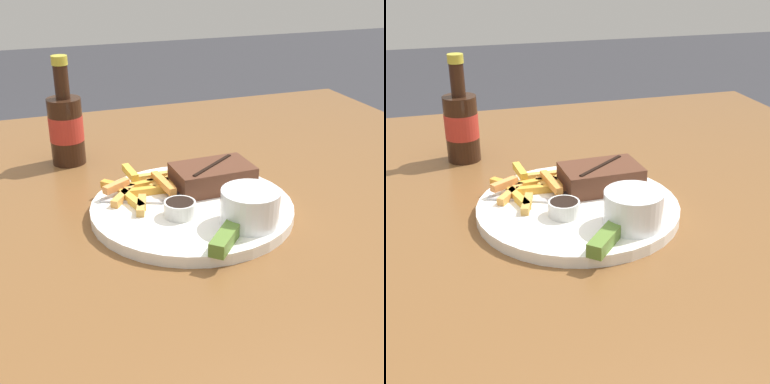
# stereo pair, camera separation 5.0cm
# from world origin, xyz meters

# --- Properties ---
(dining_table) EXTENTS (1.31, 1.24, 0.75)m
(dining_table) POSITION_xyz_m (0.00, 0.00, 0.68)
(dining_table) COLOR brown
(dining_table) RESTS_ON ground_plane
(dinner_plate) EXTENTS (0.32, 0.32, 0.02)m
(dinner_plate) POSITION_xyz_m (0.00, 0.00, 0.76)
(dinner_plate) COLOR white
(dinner_plate) RESTS_ON dining_table
(steak_portion) EXTENTS (0.13, 0.09, 0.04)m
(steak_portion) POSITION_xyz_m (0.05, 0.05, 0.79)
(steak_portion) COLOR #512D1E
(steak_portion) RESTS_ON dinner_plate
(fries_pile) EXTENTS (0.16, 0.17, 0.02)m
(fries_pile) POSITION_xyz_m (-0.06, 0.07, 0.77)
(fries_pile) COLOR gold
(fries_pile) RESTS_ON dinner_plate
(coleslaw_cup) EXTENTS (0.09, 0.09, 0.05)m
(coleslaw_cup) POSITION_xyz_m (0.06, -0.09, 0.80)
(coleslaw_cup) COLOR white
(coleslaw_cup) RESTS_ON dinner_plate
(dipping_sauce_cup) EXTENTS (0.05, 0.05, 0.02)m
(dipping_sauce_cup) POSITION_xyz_m (-0.03, -0.03, 0.78)
(dipping_sauce_cup) COLOR silver
(dipping_sauce_cup) RESTS_ON dinner_plate
(pickle_spear) EXTENTS (0.07, 0.07, 0.02)m
(pickle_spear) POSITION_xyz_m (0.00, -0.13, 0.78)
(pickle_spear) COLOR #567A2D
(pickle_spear) RESTS_ON dinner_plate
(fork_utensil) EXTENTS (0.13, 0.06, 0.00)m
(fork_utensil) POSITION_xyz_m (-0.08, 0.03, 0.77)
(fork_utensil) COLOR #B7B7BC
(fork_utensil) RESTS_ON dinner_plate
(knife_utensil) EXTENTS (0.11, 0.14, 0.01)m
(knife_utensil) POSITION_xyz_m (0.01, 0.05, 0.77)
(knife_utensil) COLOR #B7B7BC
(knife_utensil) RESTS_ON dinner_plate
(beer_bottle) EXTENTS (0.07, 0.07, 0.21)m
(beer_bottle) POSITION_xyz_m (-0.15, 0.29, 0.82)
(beer_bottle) COLOR black
(beer_bottle) RESTS_ON dining_table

